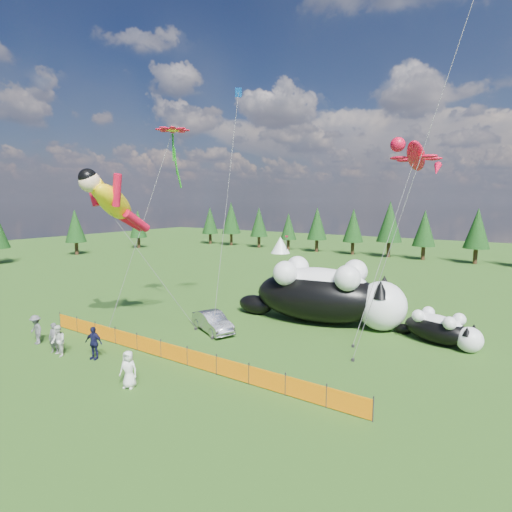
% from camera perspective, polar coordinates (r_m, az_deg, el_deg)
% --- Properties ---
extents(ground, '(160.00, 160.00, 0.00)m').
position_cam_1_polar(ground, '(25.20, -6.68, -12.54)').
color(ground, '#15370A').
rests_on(ground, ground).
extents(safety_fence, '(22.06, 0.06, 1.10)m').
position_cam_1_polar(safety_fence, '(22.97, -11.65, -13.39)').
color(safety_fence, '#262626').
rests_on(safety_fence, ground).
extents(tree_line, '(90.00, 4.00, 8.00)m').
position_cam_1_polar(tree_line, '(65.01, 19.71, 3.23)').
color(tree_line, black).
rests_on(tree_line, ground).
extents(festival_tents, '(50.00, 3.20, 2.80)m').
position_cam_1_polar(festival_tents, '(58.63, 28.89, -0.32)').
color(festival_tents, white).
rests_on(festival_tents, ground).
extents(cat_large, '(12.58, 5.82, 4.56)m').
position_cam_1_polar(cat_large, '(29.27, 9.99, -5.28)').
color(cat_large, black).
rests_on(cat_large, ground).
extents(cat_small, '(5.47, 3.16, 2.03)m').
position_cam_1_polar(cat_small, '(27.43, 24.91, -9.42)').
color(cat_small, black).
rests_on(cat_small, ground).
extents(car, '(4.22, 2.93, 1.32)m').
position_cam_1_polar(car, '(27.50, -6.20, -9.33)').
color(car, '#B2B1B6').
rests_on(car, ground).
extents(spectator_a, '(0.77, 0.65, 1.78)m').
position_cam_1_polar(spectator_a, '(26.33, -26.90, -10.42)').
color(spectator_a, '#545458').
rests_on(spectator_a, ground).
extents(spectator_b, '(0.96, 0.69, 1.80)m').
position_cam_1_polar(spectator_b, '(25.69, -26.42, -10.82)').
color(spectator_b, silver).
rests_on(spectator_b, ground).
extents(spectator_c, '(1.20, 0.82, 1.86)m').
position_cam_1_polar(spectator_c, '(24.47, -22.19, -11.41)').
color(spectator_c, '#141639').
rests_on(spectator_c, ground).
extents(spectator_d, '(1.23, 0.72, 1.83)m').
position_cam_1_polar(spectator_d, '(28.40, -28.93, -9.19)').
color(spectator_d, '#545458').
rests_on(spectator_d, ground).
extents(spectator_e, '(1.02, 0.83, 1.80)m').
position_cam_1_polar(spectator_e, '(20.45, -17.75, -15.16)').
color(spectator_e, silver).
rests_on(spectator_e, ground).
extents(superhero_kite, '(7.48, 6.75, 11.66)m').
position_cam_1_polar(superhero_kite, '(27.71, -19.64, 7.17)').
color(superhero_kite, yellow).
rests_on(superhero_kite, ground).
extents(gecko_kite, '(4.11, 12.10, 14.59)m').
position_cam_1_polar(gecko_kite, '(31.88, 21.89, 13.03)').
color(gecko_kite, red).
rests_on(gecko_kite, ground).
extents(flower_kite, '(3.23, 6.79, 14.62)m').
position_cam_1_polar(flower_kite, '(30.25, -11.85, 16.90)').
color(flower_kite, red).
rests_on(flower_kite, ground).
extents(diamond_kite_a, '(3.24, 7.24, 18.34)m').
position_cam_1_polar(diamond_kite_a, '(32.00, -2.76, 20.43)').
color(diamond_kite_a, '#0C47B9').
rests_on(diamond_kite_a, ground).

